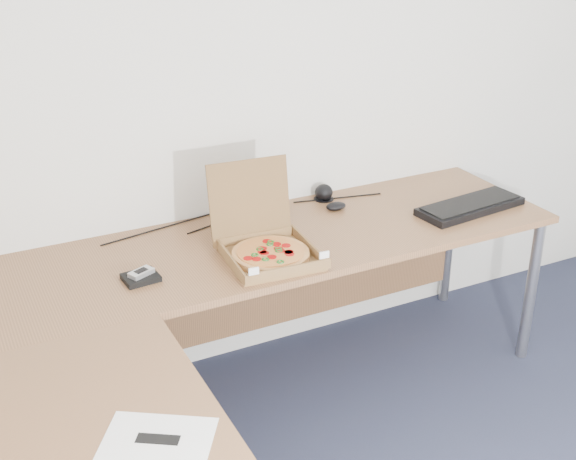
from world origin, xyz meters
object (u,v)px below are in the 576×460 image
keyboard (470,206)px  desk (230,316)px  drinking_glass (279,197)px  wallet (141,278)px  pizza_box (268,248)px

keyboard → desk: bearing=-172.4°
drinking_glass → wallet: (-0.73, -0.35, -0.05)m
keyboard → wallet: keyboard is taller
pizza_box → wallet: bearing=179.3°
keyboard → wallet: size_ratio=4.06×
desk → drinking_glass: 0.86m
desk → pizza_box: 0.41m
desk → pizza_box: (0.28, 0.29, 0.07)m
desk → keyboard: 1.31m
desk → drinking_glass: bearing=52.8°
pizza_box → drinking_glass: 0.46m
desk → wallet: (-0.21, 0.33, 0.04)m
desk → drinking_glass: (0.52, 0.68, 0.09)m
drinking_glass → wallet: drinking_glass is taller
desk → wallet: bearing=122.4°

